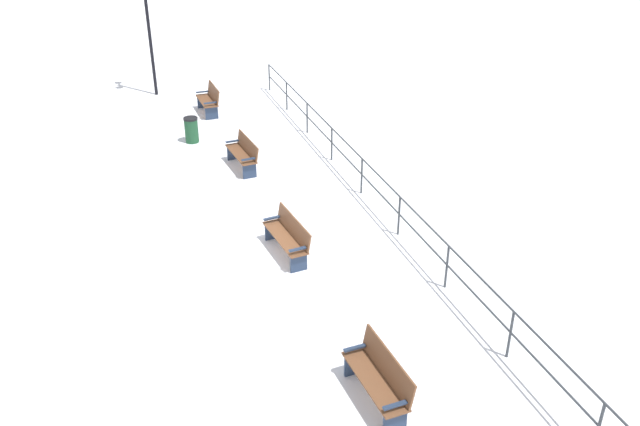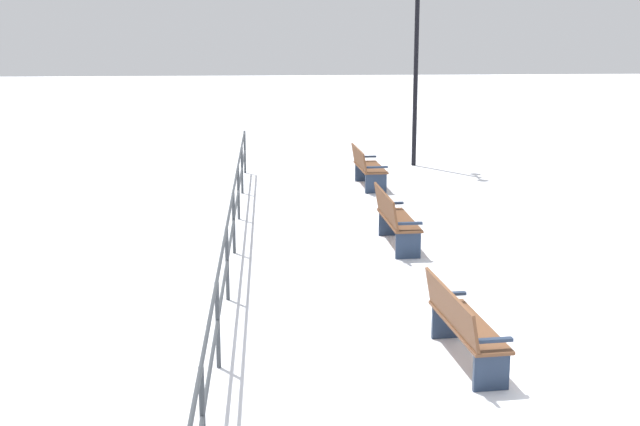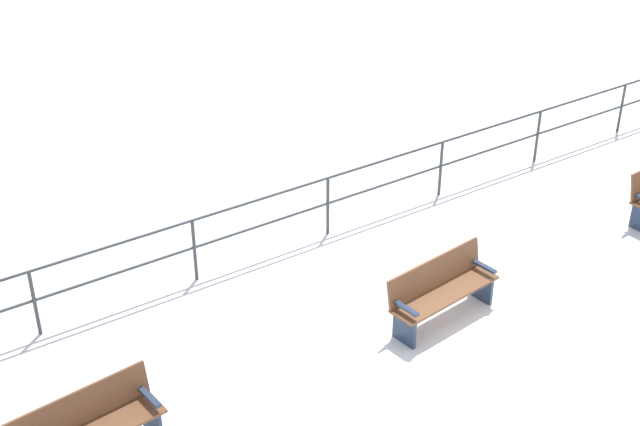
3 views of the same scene
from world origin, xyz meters
The scene contains 3 objects.
ground_plane centered at (0.00, 0.00, 0.00)m, with size 80.00×80.00×0.00m, color white.
bench_third centered at (-0.04, -0.01, 0.46)m, with size 0.65×1.74×0.86m.
waterfront_railing centered at (-2.70, 0.00, 0.68)m, with size 0.05×22.97×1.00m.
Camera 3 is at (6.96, -6.70, 7.05)m, focal length 49.07 mm.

